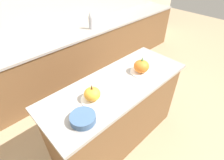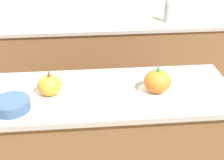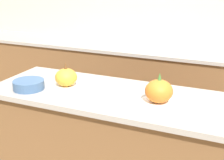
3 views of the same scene
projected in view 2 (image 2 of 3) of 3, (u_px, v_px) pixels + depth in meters
The scene contains 6 objects.
kitchen_island at pixel (105, 148), 2.22m from camera, with size 1.68×0.64×0.94m.
back_counter at pixel (96, 61), 3.51m from camera, with size 6.00×0.60×0.92m.
pumpkin_cake_left at pixel (50, 86), 1.93m from camera, with size 0.23×0.23×0.18m.
pumpkin_cake_right at pixel (157, 82), 1.95m from camera, with size 0.24×0.24×0.20m.
bottle_tall at pixel (168, 9), 3.23m from camera, with size 0.07×0.07×0.29m.
mixing_bowl at pixel (12, 105), 1.81m from camera, with size 0.21×0.21×0.06m.
Camera 2 is at (-0.11, -1.71, 1.97)m, focal length 50.00 mm.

